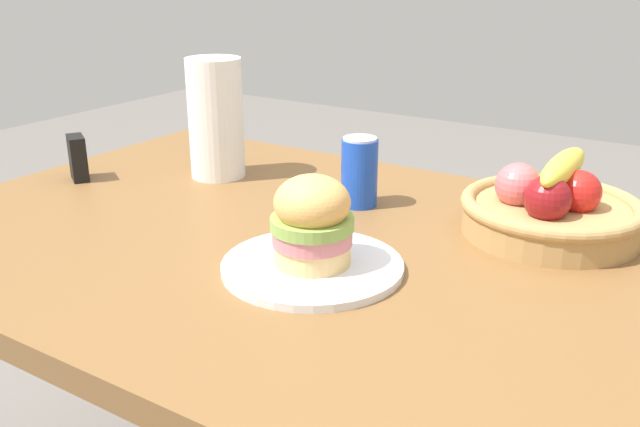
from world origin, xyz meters
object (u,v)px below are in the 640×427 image
(paper_towel_roll, at_px, (216,118))
(napkin_holder, at_px, (78,158))
(sandwich, at_px, (312,221))
(soda_can, at_px, (359,172))
(fruit_basket, at_px, (551,207))
(plate, at_px, (312,266))

(paper_towel_roll, distance_m, napkin_holder, 0.29)
(sandwich, relative_size, soda_can, 1.04)
(paper_towel_roll, xyz_separation_m, napkin_holder, (-0.22, -0.17, -0.07))
(sandwich, distance_m, soda_can, 0.29)
(napkin_holder, bearing_deg, fruit_basket, 45.59)
(soda_can, xyz_separation_m, paper_towel_roll, (-0.33, -0.00, 0.06))
(soda_can, bearing_deg, sandwich, -73.69)
(sandwich, height_order, soda_can, sandwich)
(sandwich, xyz_separation_m, napkin_holder, (-0.63, 0.11, -0.03))
(fruit_basket, distance_m, paper_towel_roll, 0.67)
(soda_can, bearing_deg, fruit_basket, 7.54)
(napkin_holder, bearing_deg, plate, 22.22)
(plate, xyz_separation_m, paper_towel_roll, (-0.41, 0.28, 0.11))
(soda_can, height_order, napkin_holder, soda_can)
(plate, bearing_deg, napkin_holder, 170.32)
(fruit_basket, bearing_deg, plate, -127.58)
(fruit_basket, xyz_separation_m, napkin_holder, (-0.88, -0.22, -0.00))
(sandwich, relative_size, napkin_holder, 1.45)
(soda_can, bearing_deg, plate, -73.69)
(sandwich, bearing_deg, plate, 90.00)
(plate, distance_m, paper_towel_roll, 0.51)
(sandwich, distance_m, paper_towel_roll, 0.50)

